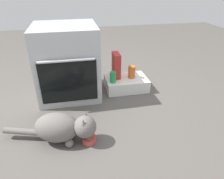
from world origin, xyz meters
TOP-DOWN VIEW (x-y plane):
  - ground at (0.00, 0.00)m, footprint 8.00×8.00m
  - oven at (-0.01, 0.48)m, footprint 0.62×0.63m
  - pantry_cabinet at (0.63, 0.47)m, footprint 0.47×0.33m
  - food_bowl at (0.11, -0.34)m, footprint 0.11×0.11m
  - cat at (-0.08, -0.28)m, footprint 0.73×0.31m
  - sauce_jar at (0.68, 0.46)m, footprint 0.08×0.08m
  - cereal_box at (0.52, 0.53)m, footprint 0.07×0.18m
  - soda_can at (0.45, 0.39)m, footprint 0.07×0.07m

SIDE VIEW (x-z plane):
  - ground at x=0.00m, z-range 0.00..0.00m
  - food_bowl at x=0.11m, z-range -0.01..0.06m
  - pantry_cabinet at x=0.63m, z-range 0.00..0.14m
  - cat at x=-0.08m, z-range 0.01..0.26m
  - soda_can at x=0.45m, z-range 0.14..0.26m
  - sauce_jar at x=0.68m, z-range 0.14..0.28m
  - cereal_box at x=0.52m, z-range 0.14..0.42m
  - oven at x=-0.01m, z-range 0.00..0.75m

